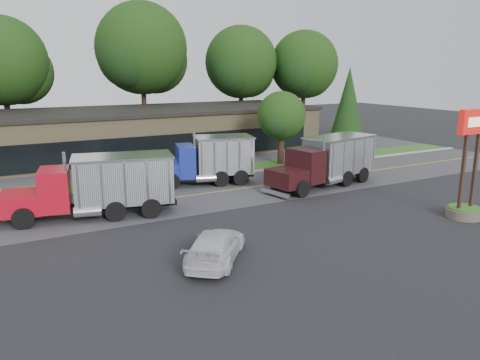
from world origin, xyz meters
The scene contains 18 objects.
ground centered at (0.00, 0.00, 0.00)m, with size 140.00×140.00×0.00m, color #2B2B2F.
road centered at (0.00, 9.00, 0.00)m, with size 60.00×8.00×0.02m, color #4B4B4F.
center_line centered at (0.00, 9.00, 0.00)m, with size 60.00×0.12×0.01m, color gold.
curb centered at (0.00, 13.20, 0.00)m, with size 60.00×0.30×0.12m, color #9E9E99.
grass_verge centered at (0.00, 15.00, 0.00)m, with size 60.00×3.40×0.03m, color #316020.
far_parking centered at (0.00, 20.00, 0.00)m, with size 60.00×7.00×0.02m, color #4B4B4F.
strip_mall centered at (2.00, 26.00, 2.00)m, with size 32.00×12.00×4.00m, color #918058.
bilo_sign centered at (10.50, -2.50, 2.02)m, with size 2.20×1.90×5.95m.
tree_far_b centered at (-9.86, 34.11, 8.37)m, with size 9.19×8.65×13.11m.
tree_far_c centered at (4.16, 34.13, 9.76)m, with size 10.72×10.09×15.29m.
tree_far_d centered at (16.14, 33.11, 8.42)m, with size 9.25×8.70×13.19m.
tree_far_e centered at (24.14, 31.11, 8.17)m, with size 8.98×8.45×12.81m.
evergreen_right centered at (20.00, 18.00, 4.52)m, with size 3.62×3.62×8.23m.
tree_verge centered at (10.07, 15.05, 3.96)m, with size 4.36×4.11×6.23m.
dump_truck_red centered at (-6.97, 7.35, 1.81)m, with size 9.37×4.37×3.36m.
dump_truck_blue centered at (1.62, 11.45, 1.80)m, with size 7.22×4.21×3.36m.
dump_truck_maroon centered at (8.62, 7.04, 1.81)m, with size 9.24×4.23×3.36m.
rally_car centered at (-4.17, -1.32, 0.68)m, with size 1.90×4.66×1.35m, color silver.
Camera 1 is at (-12.24, -18.18, 7.97)m, focal length 35.00 mm.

